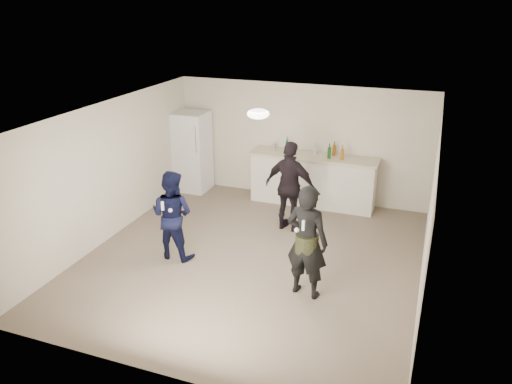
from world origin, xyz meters
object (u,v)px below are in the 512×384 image
(shaker, at_px, (274,147))
(spectator, at_px, (290,187))
(woman, at_px, (307,242))
(man, at_px, (172,215))
(fridge, at_px, (193,152))
(counter, at_px, (313,181))

(shaker, relative_size, spectator, 0.10)
(shaker, relative_size, woman, 0.10)
(man, bearing_deg, spectator, -130.83)
(fridge, bearing_deg, counter, 1.44)
(fridge, bearing_deg, man, -69.45)
(shaker, relative_size, man, 0.11)
(fridge, relative_size, woman, 1.03)
(spectator, bearing_deg, shaker, -51.19)
(counter, distance_m, spectator, 1.40)
(man, bearing_deg, shaker, -102.38)
(fridge, xyz_separation_m, shaker, (1.90, 0.11, 0.28))
(fridge, xyz_separation_m, man, (1.11, -2.97, -0.13))
(woman, bearing_deg, counter, -67.15)
(man, distance_m, woman, 2.45)
(man, bearing_deg, woman, 173.58)
(fridge, height_order, woman, fridge)
(shaker, bearing_deg, man, -104.30)
(fridge, height_order, shaker, fridge)
(woman, height_order, spectator, woman)
(counter, bearing_deg, spectator, -94.42)
(counter, xyz_separation_m, spectator, (-0.10, -1.35, 0.34))
(fridge, distance_m, man, 3.17)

